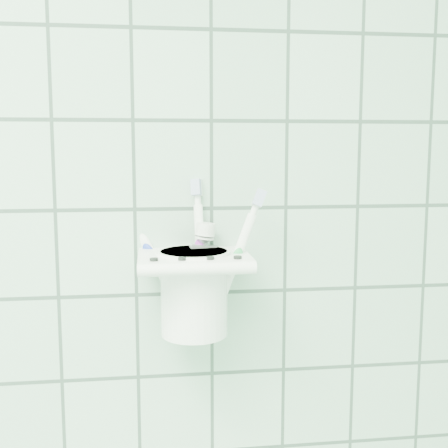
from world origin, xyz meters
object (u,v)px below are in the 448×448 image
cup (194,289)px  toothbrush_blue (203,252)px  holder_bracket (194,261)px  toothbrush_pink (188,246)px  toothbrush_orange (209,255)px  toothpaste_tube (193,265)px

cup → toothbrush_blue: size_ratio=0.57×
holder_bracket → toothbrush_pink: bearing=106.5°
cup → holder_bracket: bearing=-96.2°
toothbrush_pink → holder_bracket: bearing=-58.8°
toothbrush_pink → toothbrush_orange: bearing=-33.9°
toothbrush_pink → toothpaste_tube: bearing=53.8°
toothbrush_pink → toothbrush_orange: toothbrush_pink is taller
holder_bracket → toothpaste_tube: size_ratio=1.01×
holder_bracket → toothbrush_pink: size_ratio=0.70×
toothbrush_blue → toothpaste_tube: 0.03m
cup → toothpaste_tube: (0.00, 0.02, 0.03)m
toothpaste_tube → toothbrush_orange: bearing=-72.3°
toothbrush_orange → cup: bearing=151.4°
cup → toothbrush_pink: bearing=112.5°
toothbrush_pink → toothbrush_orange: (0.02, -0.03, -0.01)m
toothpaste_tube → cup: bearing=-101.9°
toothbrush_pink → toothpaste_tube: (0.01, 0.01, -0.03)m
toothbrush_orange → holder_bracket: bearing=162.6°
toothbrush_blue → toothbrush_orange: (0.01, -0.02, -0.00)m
holder_bracket → toothbrush_blue: bearing=35.1°
toothbrush_pink → toothbrush_orange: 0.04m
cup → toothbrush_blue: (0.01, 0.00, 0.05)m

